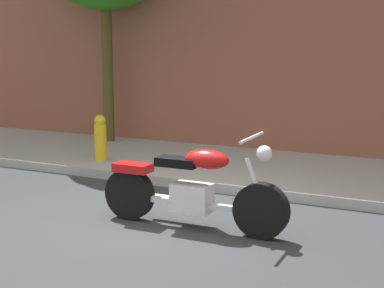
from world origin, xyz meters
TOP-DOWN VIEW (x-y plane):
  - ground_plane at (0.00, 0.00)m, footprint 60.00×60.00m
  - sidewalk at (0.00, 3.11)m, footprint 22.27×2.78m
  - motorcycle at (0.56, 0.21)m, footprint 2.25×0.70m
  - fire_hydrant at (-2.17, 2.35)m, footprint 0.20×0.20m

SIDE VIEW (x-z plane):
  - ground_plane at x=0.00m, z-range 0.00..0.00m
  - sidewalk at x=0.00m, z-range 0.00..0.14m
  - motorcycle at x=0.56m, z-range -0.11..1.00m
  - fire_hydrant at x=-2.17m, z-range 0.00..0.91m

